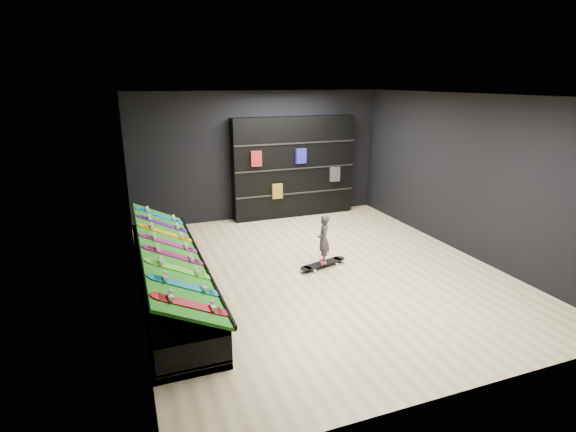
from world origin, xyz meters
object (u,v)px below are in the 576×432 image
object	(u,v)px
display_rack	(170,279)
floor_skateboard	(323,265)
child	(323,249)
back_shelving	(294,167)

from	to	relation	value
display_rack	floor_skateboard	xyz separation A→B (m)	(2.68, 0.09, -0.20)
display_rack	child	size ratio (longest dim) A/B	8.43
back_shelving	display_rack	bearing A→B (deg)	-135.40
child	display_rack	bearing A→B (deg)	-67.81
floor_skateboard	child	distance (m)	0.31
floor_skateboard	child	xyz separation A→B (m)	(0.00, 0.00, 0.31)
back_shelving	child	world-z (taller)	back_shelving
back_shelving	floor_skateboard	xyz separation A→B (m)	(-0.69, -3.23, -1.16)
display_rack	floor_skateboard	size ratio (longest dim) A/B	4.59
display_rack	back_shelving	size ratio (longest dim) A/B	1.49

